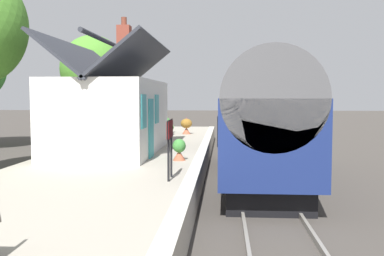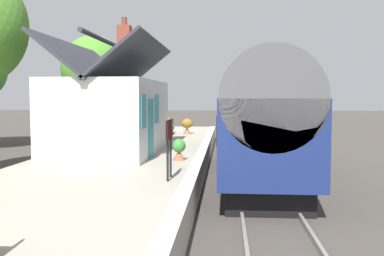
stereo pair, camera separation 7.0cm
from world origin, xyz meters
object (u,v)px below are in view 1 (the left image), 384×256
Objects in this scene: bench_near_building at (166,128)px; planter_edge_near at (154,126)px; station_building at (112,113)px; planter_bench_left at (179,150)px; station_sign_board at (170,134)px; tree_far_right at (93,69)px; bench_mid_platform at (170,125)px; planter_edge_far at (186,125)px; planter_under_sign at (169,130)px; planter_bench_right at (170,129)px; planter_corner_building at (120,133)px; planter_by_door at (165,123)px; train at (257,119)px.

planter_edge_near reaches higher than bench_near_building.
station_building is 3.67m from planter_bench_left.
station_sign_board is 19.13m from tree_far_right.
station_sign_board is (-14.00, -2.68, 0.71)m from planter_edge_near.
planter_edge_far is at bearing -114.60° from bench_mid_platform.
station_building is at bearing 172.74° from bench_mid_platform.
planter_bench_right is at bearing 5.18° from planter_under_sign.
planter_bench_left is 8.53m from planter_corner_building.
bench_mid_platform is 1.89× the size of planter_bench_left.
station_sign_board is (-13.44, -1.64, 0.89)m from planter_bench_right.
tree_far_right is (3.01, 5.50, 3.53)m from bench_mid_platform.
planter_under_sign is (-1.26, -0.29, -0.02)m from bench_near_building.
planter_under_sign is at bearing -173.87° from bench_mid_platform.
station_building reaches higher than planter_by_door.
bench_near_building is 1.33× the size of planter_corner_building.
station_sign_board reaches higher than planter_corner_building.
planter_edge_near is 1.11× the size of planter_under_sign.
train is 10.07m from planter_edge_far.
station_building is 8.23× the size of planter_by_door.
planter_bench_right is (1.48, -0.04, -0.17)m from bench_near_building.
bench_mid_platform is 1.13m from planter_edge_far.
planter_by_door is 1.19× the size of planter_bench_left.
bench_near_building is 12.10m from station_sign_board.
planter_under_sign is at bearing -174.82° from planter_bench_right.
planter_under_sign is 2.63m from planter_corner_building.
bench_near_building is 1.49m from planter_bench_right.
planter_edge_near is at bearing 25.91° from bench_near_building.
bench_mid_platform is at bearing -7.26° from station_building.
station_sign_board is at bearing -172.92° from bench_mid_platform.
bench_mid_platform is 1.33× the size of planter_corner_building.
planter_edge_near is 0.58× the size of station_sign_board.
planter_by_door is 2.90m from planter_bench_right.
planter_edge_near reaches higher than planter_by_door.
planter_bench_left is (-8.50, -1.57, -0.11)m from bench_near_building.
station_sign_board is at bearing -169.18° from planter_edge_near.
station_building is at bearing -169.32° from planter_corner_building.
station_sign_board is (-10.70, -1.39, 0.73)m from planter_under_sign.
planter_corner_building is (0.35, 2.60, -0.19)m from planter_under_sign.
station_building is at bearing 28.23° from station_sign_board.
planter_bench_right is at bearing -171.31° from bench_mid_platform.
planter_by_door is at bearing 9.79° from planter_under_sign.
station_building reaches higher than station_sign_board.
planter_bench_right reaches higher than planter_corner_building.
planter_by_door reaches higher than planter_bench_right.
planter_by_door is 0.91× the size of planter_edge_far.
tree_far_right is (6.76, 5.90, 3.54)m from planter_under_sign.
planter_bench_right is 2.76m from planter_under_sign.
planter_edge_near is at bearing 171.69° from planter_by_door.
planter_corner_building is at bearing 27.08° from planter_bench_left.
planter_corner_building is at bearing 135.51° from planter_bench_right.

